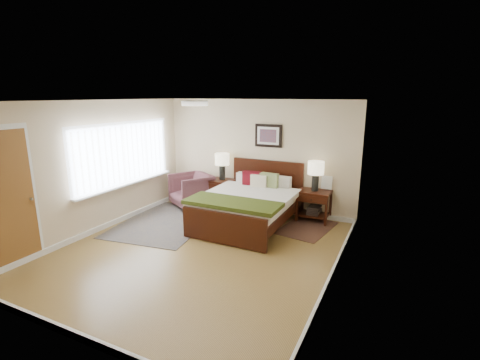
{
  "coord_description": "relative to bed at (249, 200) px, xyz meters",
  "views": [
    {
      "loc": [
        3.02,
        -4.64,
        2.59
      ],
      "look_at": [
        0.29,
        1.0,
        1.05
      ],
      "focal_mm": 26.0,
      "sensor_mm": 36.0,
      "label": 1
    }
  ],
  "objects": [
    {
      "name": "right_wall",
      "position": [
        1.98,
        -1.44,
        0.72
      ],
      "size": [
        0.04,
        5.0,
        2.5
      ],
      "primitive_type": "cube",
      "color": "beige",
      "rests_on": "ground"
    },
    {
      "name": "lamp_left",
      "position": [
        -1.05,
        0.83,
        0.56
      ],
      "size": [
        0.33,
        0.33,
        0.61
      ],
      "color": "black",
      "rests_on": "nightstand_left"
    },
    {
      "name": "ceil_fixture",
      "position": [
        -0.27,
        -1.44,
        1.93
      ],
      "size": [
        0.44,
        0.44,
        0.08
      ],
      "color": "white",
      "rests_on": "ceiling"
    },
    {
      "name": "wall_art",
      "position": [
        0.0,
        1.03,
        1.19
      ],
      "size": [
        0.62,
        0.05,
        0.5
      ],
      "color": "black",
      "rests_on": "back_wall"
    },
    {
      "name": "left_wall",
      "position": [
        -2.52,
        -1.44,
        0.72
      ],
      "size": [
        0.04,
        5.0,
        2.5
      ],
      "primitive_type": "cube",
      "color": "beige",
      "rests_on": "ground"
    },
    {
      "name": "bed",
      "position": [
        0.0,
        0.0,
        0.0
      ],
      "size": [
        1.77,
        2.15,
        1.16
      ],
      "color": "#331107",
      "rests_on": "ground"
    },
    {
      "name": "lamp_right",
      "position": [
        1.13,
        0.83,
        0.55
      ],
      "size": [
        0.33,
        0.33,
        0.61
      ],
      "color": "black",
      "rests_on": "nightstand_right"
    },
    {
      "name": "door",
      "position": [
        -2.5,
        -3.19,
        0.54
      ],
      "size": [
        0.06,
        1.0,
        2.18
      ],
      "color": "silver",
      "rests_on": "ground"
    },
    {
      "name": "floor",
      "position": [
        -0.27,
        -1.44,
        -0.53
      ],
      "size": [
        5.0,
        5.0,
        0.0
      ],
      "primitive_type": "plane",
      "color": "olive",
      "rests_on": "ground"
    },
    {
      "name": "ceiling",
      "position": [
        -0.27,
        -1.44,
        1.97
      ],
      "size": [
        4.5,
        5.0,
        0.02
      ],
      "primitive_type": "cube",
      "color": "white",
      "rests_on": "back_wall"
    },
    {
      "name": "armchair",
      "position": [
        -1.74,
        0.56,
        -0.14
      ],
      "size": [
        1.17,
        1.17,
        0.79
      ],
      "primitive_type": "imported",
      "rotation": [
        0.0,
        0.0,
        -0.54
      ],
      "color": "brown",
      "rests_on": "ground"
    },
    {
      "name": "nightstand_left",
      "position": [
        -1.05,
        0.81,
        0.01
      ],
      "size": [
        0.56,
        0.5,
        0.67
      ],
      "color": "#331107",
      "rests_on": "ground"
    },
    {
      "name": "window",
      "position": [
        -2.47,
        -0.74,
        0.84
      ],
      "size": [
        0.11,
        2.72,
        1.32
      ],
      "color": "silver",
      "rests_on": "left_wall"
    },
    {
      "name": "back_wall",
      "position": [
        -0.27,
        1.06,
        0.72
      ],
      "size": [
        4.5,
        0.04,
        2.5
      ],
      "primitive_type": "cube",
      "color": "beige",
      "rests_on": "ground"
    },
    {
      "name": "nightstand_right",
      "position": [
        1.13,
        0.81,
        -0.14
      ],
      "size": [
        0.66,
        0.5,
        0.66
      ],
      "color": "#331107",
      "rests_on": "ground"
    },
    {
      "name": "front_wall",
      "position": [
        -0.27,
        -3.94,
        0.72
      ],
      "size": [
        4.5,
        0.04,
        2.5
      ],
      "primitive_type": "cube",
      "color": "beige",
      "rests_on": "ground"
    },
    {
      "name": "rug_navy",
      "position": [
        1.12,
        0.36,
        -0.53
      ],
      "size": [
        1.04,
        1.4,
        0.01
      ],
      "primitive_type": "cube",
      "rotation": [
        0.0,
        0.0,
        -0.15
      ],
      "color": "black",
      "rests_on": "ground"
    },
    {
      "name": "rug_persian",
      "position": [
        -1.62,
        -0.58,
        -0.53
      ],
      "size": [
        2.01,
        2.61,
        0.01
      ],
      "primitive_type": "cube",
      "rotation": [
        0.0,
        0.0,
        0.14
      ],
      "color": "#0B1738",
      "rests_on": "ground"
    }
  ]
}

